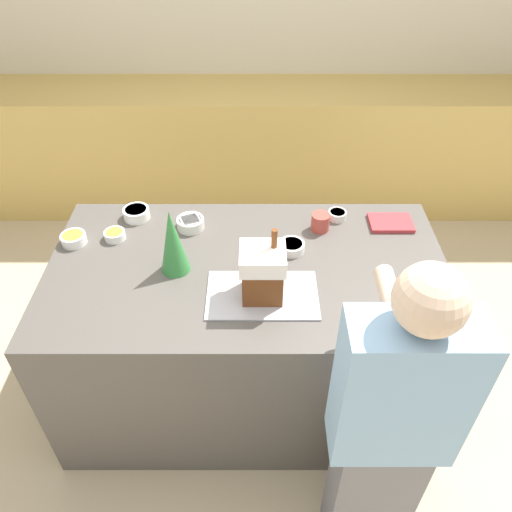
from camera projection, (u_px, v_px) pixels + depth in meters
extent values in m
plane|color=#C6B28E|center=(250.00, 385.00, 2.79)|extent=(12.00, 12.00, 0.00)
cube|color=beige|center=(253.00, 25.00, 3.62)|extent=(8.00, 0.05, 2.60)
cube|color=tan|center=(253.00, 149.00, 3.90)|extent=(6.00, 0.60, 0.95)
cube|color=#514C47|center=(250.00, 332.00, 2.51)|extent=(1.80, 0.98, 0.88)
cube|color=#B2B2BC|center=(263.00, 295.00, 2.08)|extent=(0.46, 0.29, 0.01)
cube|color=brown|center=(264.00, 280.00, 2.02)|extent=(0.16, 0.15, 0.16)
cube|color=white|center=(264.00, 258.00, 1.95)|extent=(0.18, 0.17, 0.07)
cylinder|color=brown|center=(276.00, 239.00, 1.92)|extent=(0.02, 0.02, 0.08)
cone|color=#33843D|center=(174.00, 241.00, 2.11)|extent=(0.13, 0.13, 0.31)
cylinder|color=white|center=(192.00, 223.00, 2.42)|extent=(0.13, 0.13, 0.05)
cylinder|color=pink|center=(191.00, 220.00, 2.41)|extent=(0.11, 0.11, 0.01)
cylinder|color=white|center=(339.00, 215.00, 2.49)|extent=(0.09, 0.09, 0.04)
cylinder|color=yellow|center=(339.00, 213.00, 2.48)|extent=(0.07, 0.07, 0.01)
cylinder|color=white|center=(293.00, 247.00, 2.29)|extent=(0.12, 0.12, 0.04)
cylinder|color=green|center=(293.00, 244.00, 2.28)|extent=(0.10, 0.10, 0.01)
cylinder|color=white|center=(116.00, 235.00, 2.36)|extent=(0.10, 0.10, 0.04)
cylinder|color=yellow|center=(116.00, 232.00, 2.35)|extent=(0.08, 0.08, 0.01)
cylinder|color=white|center=(75.00, 239.00, 2.34)|extent=(0.12, 0.12, 0.05)
cylinder|color=yellow|center=(74.00, 235.00, 2.32)|extent=(0.10, 0.10, 0.01)
cylinder|color=white|center=(138.00, 213.00, 2.49)|extent=(0.13, 0.13, 0.05)
cylinder|color=#4770DB|center=(137.00, 210.00, 2.47)|extent=(0.11, 0.11, 0.01)
cube|color=#B23338|center=(392.00, 223.00, 2.45)|extent=(0.21, 0.15, 0.02)
cylinder|color=#B24238|center=(322.00, 222.00, 2.40)|extent=(0.09, 0.09, 0.09)
cube|color=slate|center=(370.00, 491.00, 1.97)|extent=(0.31, 0.17, 0.75)
cube|color=#8CB7E0|center=(403.00, 391.00, 1.53)|extent=(0.41, 0.18, 0.59)
sphere|color=beige|center=(432.00, 300.00, 1.28)|extent=(0.20, 0.20, 0.20)
cylinder|color=beige|center=(396.00, 314.00, 1.60)|extent=(0.07, 0.41, 0.07)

